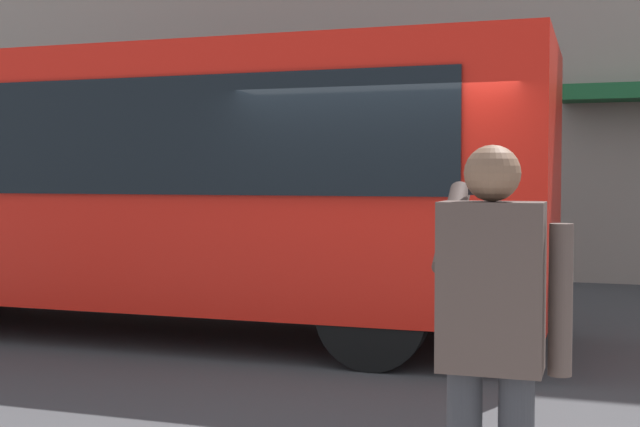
# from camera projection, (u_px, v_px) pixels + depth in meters

# --- Properties ---
(ground_plane) EXTENTS (60.00, 60.00, 0.00)m
(ground_plane) POSITION_uv_depth(u_px,v_px,m) (390.00, 357.00, 8.07)
(ground_plane) COLOR #38383A
(red_bus) EXTENTS (9.05, 2.54, 3.08)m
(red_bus) POSITION_uv_depth(u_px,v_px,m) (136.00, 179.00, 9.44)
(red_bus) COLOR red
(red_bus) RESTS_ON ground_plane
(pedestrian_photographer) EXTENTS (0.53, 0.52, 1.70)m
(pedestrian_photographer) POSITION_uv_depth(u_px,v_px,m) (492.00, 327.00, 3.30)
(pedestrian_photographer) COLOR #2D2D33
(pedestrian_photographer) RESTS_ON sidewalk_curb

